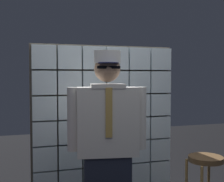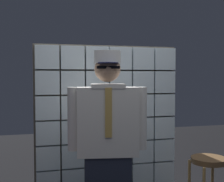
{
  "view_description": "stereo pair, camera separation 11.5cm",
  "coord_description": "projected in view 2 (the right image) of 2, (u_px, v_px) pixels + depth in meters",
  "views": [
    {
      "loc": [
        -0.92,
        -2.06,
        1.52
      ],
      "look_at": [
        -0.16,
        0.36,
        1.39
      ],
      "focal_mm": 48.02,
      "sensor_mm": 36.0,
      "label": 1
    },
    {
      "loc": [
        -0.81,
        -2.09,
        1.52
      ],
      "look_at": [
        -0.16,
        0.36,
        1.39
      ],
      "focal_mm": 48.02,
      "sensor_mm": 36.0,
      "label": 2
    }
  ],
  "objects": [
    {
      "name": "glass_block_wall",
      "position": [
        108.0,
        130.0,
        3.35
      ],
      "size": [
        1.62,
        0.1,
        1.88
      ],
      "color": "silver",
      "rests_on": "ground"
    },
    {
      "name": "standing_person",
      "position": [
        108.0,
        147.0,
        2.61
      ],
      "size": [
        0.7,
        0.34,
        1.74
      ],
      "rotation": [
        0.0,
        0.0,
        -0.18
      ],
      "color": "#1E2333",
      "rests_on": "ground"
    },
    {
      "name": "bar_stool",
      "position": [
        209.0,
        176.0,
        2.91
      ],
      "size": [
        0.34,
        0.34,
        0.73
      ],
      "color": "brown",
      "rests_on": "ground"
    }
  ]
}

